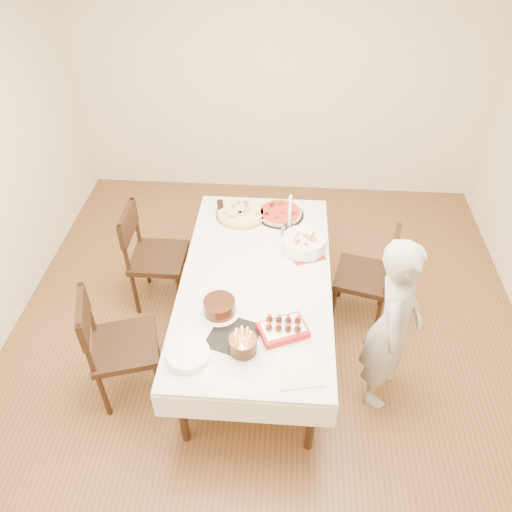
# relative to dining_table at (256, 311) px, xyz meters

# --- Properties ---
(floor) EXTENTS (5.00, 5.00, 0.00)m
(floor) POSITION_rel_dining_table_xyz_m (0.09, -0.06, -0.38)
(floor) COLOR brown
(floor) RESTS_ON ground
(wall_back) EXTENTS (4.50, 0.04, 2.70)m
(wall_back) POSITION_rel_dining_table_xyz_m (0.09, 2.44, 0.98)
(wall_back) COLOR beige
(wall_back) RESTS_ON floor
(ceiling) EXTENTS (5.00, 5.00, 0.00)m
(ceiling) POSITION_rel_dining_table_xyz_m (0.09, -0.06, 2.33)
(ceiling) COLOR white
(ceiling) RESTS_ON wall_back
(dining_table) EXTENTS (1.17, 2.16, 0.75)m
(dining_table) POSITION_rel_dining_table_xyz_m (0.00, 0.00, 0.00)
(dining_table) COLOR silver
(dining_table) RESTS_ON floor
(chair_right_savory) EXTENTS (0.59, 0.59, 0.96)m
(chair_right_savory) POSITION_rel_dining_table_xyz_m (0.88, 0.37, 0.10)
(chair_right_savory) COLOR black
(chair_right_savory) RESTS_ON floor
(chair_left_savory) EXTENTS (0.51, 0.51, 1.00)m
(chair_left_savory) POSITION_rel_dining_table_xyz_m (-0.89, 0.46, 0.12)
(chair_left_savory) COLOR black
(chair_left_savory) RESTS_ON floor
(chair_left_dessert) EXTENTS (0.64, 0.64, 1.00)m
(chair_left_dessert) POSITION_rel_dining_table_xyz_m (-0.92, -0.53, 0.13)
(chair_left_dessert) COLOR black
(chair_left_dessert) RESTS_ON floor
(person) EXTENTS (0.48, 0.61, 1.48)m
(person) POSITION_rel_dining_table_xyz_m (0.98, -0.41, 0.37)
(person) COLOR #A4A09A
(person) RESTS_ON floor
(pizza_white) EXTENTS (0.50, 0.50, 0.04)m
(pizza_white) POSITION_rel_dining_table_xyz_m (-0.18, 0.79, 0.40)
(pizza_white) COLOR beige
(pizza_white) RESTS_ON dining_table
(pizza_pepperoni) EXTENTS (0.46, 0.46, 0.04)m
(pizza_pepperoni) POSITION_rel_dining_table_xyz_m (0.16, 0.82, 0.40)
(pizza_pepperoni) COLOR red
(pizza_pepperoni) RESTS_ON dining_table
(red_placemat) EXTENTS (0.33, 0.33, 0.01)m
(red_placemat) POSITION_rel_dining_table_xyz_m (0.38, 0.32, 0.38)
(red_placemat) COLOR #B21E1E
(red_placemat) RESTS_ON dining_table
(pasta_bowl) EXTENTS (0.46, 0.46, 0.11)m
(pasta_bowl) POSITION_rel_dining_table_xyz_m (0.36, 0.37, 0.44)
(pasta_bowl) COLOR white
(pasta_bowl) RESTS_ON dining_table
(taper_candle) EXTENTS (0.11, 0.11, 0.39)m
(taper_candle) POSITION_rel_dining_table_xyz_m (0.24, 0.58, 0.57)
(taper_candle) COLOR white
(taper_candle) RESTS_ON dining_table
(shaker_pair) EXTENTS (0.10, 0.10, 0.09)m
(shaker_pair) POSITION_rel_dining_table_xyz_m (0.19, 0.54, 0.42)
(shaker_pair) COLOR white
(shaker_pair) RESTS_ON dining_table
(cola_glass) EXTENTS (0.07, 0.07, 0.11)m
(cola_glass) POSITION_rel_dining_table_xyz_m (-0.38, 0.85, 0.43)
(cola_glass) COLOR black
(cola_glass) RESTS_ON dining_table
(layer_cake) EXTENTS (0.34, 0.34, 0.11)m
(layer_cake) POSITION_rel_dining_table_xyz_m (-0.23, -0.38, 0.43)
(layer_cake) COLOR black
(layer_cake) RESTS_ON dining_table
(cake_board) EXTENTS (0.40, 0.40, 0.01)m
(cake_board) POSITION_rel_dining_table_xyz_m (-0.11, -0.58, 0.38)
(cake_board) COLOR black
(cake_board) RESTS_ON dining_table
(birthday_cake) EXTENTS (0.24, 0.24, 0.17)m
(birthday_cake) POSITION_rel_dining_table_xyz_m (-0.04, -0.70, 0.47)
(birthday_cake) COLOR #341B0E
(birthday_cake) RESTS_ON dining_table
(strawberry_box) EXTENTS (0.38, 0.32, 0.08)m
(strawberry_box) POSITION_rel_dining_table_xyz_m (0.22, -0.53, 0.41)
(strawberry_box) COLOR #B41419
(strawberry_box) RESTS_ON dining_table
(box_lid) EXTENTS (0.31, 0.23, 0.02)m
(box_lid) POSITION_rel_dining_table_xyz_m (0.34, -0.88, 0.38)
(box_lid) COLOR beige
(box_lid) RESTS_ON dining_table
(plate_stack) EXTENTS (0.35, 0.35, 0.06)m
(plate_stack) POSITION_rel_dining_table_xyz_m (-0.39, -0.78, 0.40)
(plate_stack) COLOR white
(plate_stack) RESTS_ON dining_table
(china_plate) EXTENTS (0.32, 0.32, 0.01)m
(china_plate) POSITION_rel_dining_table_xyz_m (-0.39, -0.76, 0.38)
(china_plate) COLOR white
(china_plate) RESTS_ON dining_table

